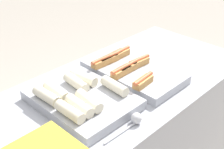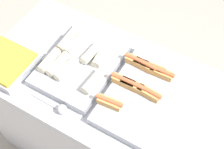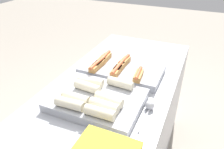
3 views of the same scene
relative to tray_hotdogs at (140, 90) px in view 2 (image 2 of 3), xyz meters
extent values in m
cube|color=#A8AAB2|center=(-0.11, -0.01, -0.49)|extent=(1.60, 0.75, 0.91)
cube|color=#A8AAB2|center=(0.01, -0.01, -0.01)|extent=(0.31, 0.55, 0.05)
cube|color=tan|center=(-0.09, -0.16, 0.03)|extent=(0.13, 0.05, 0.04)
cylinder|color=#CC6038|center=(-0.09, -0.16, 0.05)|extent=(0.15, 0.03, 0.02)
cube|color=tan|center=(0.06, 0.14, 0.03)|extent=(0.13, 0.05, 0.04)
cylinder|color=#CC6038|center=(0.06, 0.14, 0.05)|extent=(0.14, 0.03, 0.02)
cube|color=tan|center=(-0.09, -0.01, 0.03)|extent=(0.13, 0.05, 0.04)
cylinder|color=#CC6038|center=(-0.09, -0.01, 0.05)|extent=(0.14, 0.03, 0.02)
cube|color=tan|center=(0.05, -0.01, 0.03)|extent=(0.13, 0.05, 0.04)
cylinder|color=#CC6038|center=(0.05, -0.01, 0.05)|extent=(0.15, 0.03, 0.02)
cube|color=tan|center=(-0.04, -0.01, 0.03)|extent=(0.12, 0.05, 0.04)
cylinder|color=#CC6038|center=(-0.04, -0.01, 0.05)|extent=(0.14, 0.02, 0.02)
cube|color=tan|center=(0.00, 0.14, 0.03)|extent=(0.13, 0.05, 0.04)
cylinder|color=#CC6038|center=(0.00, 0.14, 0.05)|extent=(0.15, 0.03, 0.02)
cube|color=tan|center=(-0.04, 0.14, 0.03)|extent=(0.13, 0.05, 0.04)
cylinder|color=#CC6038|center=(-0.04, 0.14, 0.05)|extent=(0.15, 0.03, 0.02)
cube|color=tan|center=(-0.09, 0.14, 0.03)|extent=(0.12, 0.05, 0.04)
cylinder|color=#CC6038|center=(-0.09, 0.14, 0.05)|extent=(0.14, 0.02, 0.02)
cube|color=#A8AAB2|center=(-0.37, -0.01, -0.01)|extent=(0.38, 0.50, 0.05)
cylinder|color=beige|center=(-0.34, 0.07, 0.04)|extent=(0.06, 0.16, 0.05)
cylinder|color=beige|center=(-0.45, 0.07, 0.04)|extent=(0.06, 0.16, 0.05)
cylinder|color=beige|center=(-0.45, -0.09, 0.04)|extent=(0.06, 0.16, 0.05)
cylinder|color=beige|center=(-0.51, -0.10, 0.04)|extent=(0.05, 0.16, 0.05)
cylinder|color=beige|center=(-0.51, 0.07, 0.04)|extent=(0.06, 0.16, 0.05)
cylinder|color=beige|center=(-0.28, 0.08, 0.04)|extent=(0.07, 0.16, 0.05)
cylinder|color=beige|center=(-0.40, -0.10, 0.04)|extent=(0.07, 0.16, 0.05)
cylinder|color=beige|center=(-0.23, -0.09, 0.04)|extent=(0.06, 0.16, 0.05)
cube|color=#A8AAB2|center=(-0.73, -0.22, -0.01)|extent=(0.28, 0.28, 0.05)
cube|color=gold|center=(-0.73, -0.22, 0.03)|extent=(0.26, 0.25, 0.02)
cylinder|color=silver|center=(-0.39, -0.29, -0.03)|extent=(0.20, 0.01, 0.01)
sphere|color=silver|center=(-0.29, -0.29, -0.01)|extent=(0.05, 0.05, 0.05)
camera|label=1|loc=(-1.15, -0.98, 0.85)|focal=50.00mm
camera|label=2|loc=(0.31, -0.83, 1.39)|focal=50.00mm
camera|label=3|loc=(-1.23, -0.48, 0.73)|focal=35.00mm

